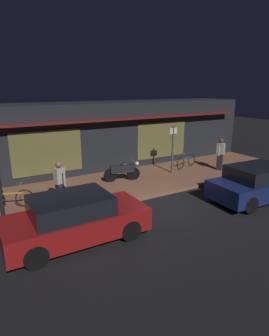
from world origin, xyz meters
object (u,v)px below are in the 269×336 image
Objects in this scene: parked_car_near at (75,219)px; bicycle_extra at (186,161)px; motorcycle at (123,170)px; parked_car_far at (258,183)px; sign_post at (173,147)px; person_bystander at (220,154)px; person_photographer at (60,183)px; bicycle_parked at (10,198)px.

bicycle_extra is at bearing 28.21° from parked_car_near.
parked_car_far is (3.71, -4.49, 0.06)m from motorcycle.
parked_car_far is at bearing -77.83° from sign_post.
person_bystander reaches higher than parked_car_near.
sign_post reaches higher than person_bystander.
motorcycle is 1.00× the size of person_bystander.
parked_car_near is (-8.91, -2.89, -0.32)m from person_bystander.
bicycle_extra is 0.39× the size of parked_car_near.
person_photographer and person_bystander have the same top height.
sign_post reaches higher than person_photographer.
motorcycle is 5.04m from bicycle_parked.
parked_car_near and parked_car_far have the same top height.
person_photographer is 0.40× the size of parked_car_far.
person_bystander reaches higher than motorcycle.
motorcycle is at bearing 22.52° from person_photographer.
motorcycle is 4.01m from bicycle_extra.
bicycle_extra is 0.39× the size of parked_car_far.
bicycle_parked is at bearing -175.94° from sign_post.
sign_post is at bearing 30.26° from parked_car_near.
sign_post is at bearing 102.17° from parked_car_far.
motorcycle is 5.36m from person_bystander.
parked_car_far is at bearing -23.63° from bicycle_parked.
bicycle_parked is at bearing -172.15° from motorcycle.
person_photographer reaches higher than parked_car_far.
bicycle_extra is at bearing 86.43° from parked_car_far.
person_photographer is (1.65, -0.70, 0.52)m from bicycle_parked.
sign_post is at bearing -163.74° from bicycle_extra.
parked_car_far is at bearing -23.80° from person_photographer.
motorcycle is at bearing 129.52° from parked_car_far.
bicycle_parked is 3.47m from parked_car_near.
motorcycle is 1.04× the size of bicycle_extra.
bicycle_parked is 0.65× the size of sign_post.
parked_car_near is at bearing -151.79° from bicycle_extra.
parked_car_far is at bearing -4.74° from parked_car_near.
bicycle_extra is 1.82m from person_bystander.
motorcycle is at bearing 7.85° from bicycle_parked.
person_bystander is 3.84m from parked_car_far.
motorcycle is 1.00× the size of person_photographer.
person_photographer is at bearing -168.45° from sign_post.
bicycle_parked is 0.97× the size of bicycle_extra.
bicycle_parked is at bearing -174.22° from bicycle_extra.
bicycle_extra is 0.97× the size of person_photographer.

